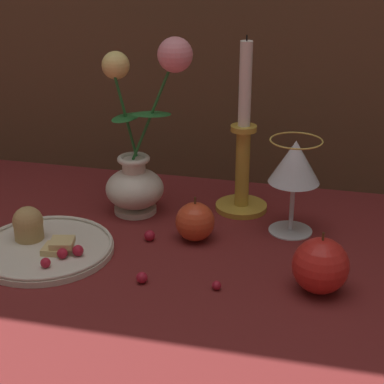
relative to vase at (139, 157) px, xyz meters
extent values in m
plane|color=maroon|center=(0.09, -0.11, -0.11)|extent=(2.40, 2.40, 0.00)
cylinder|color=silver|center=(-0.01, 0.00, -0.10)|extent=(0.08, 0.08, 0.01)
ellipsoid|color=silver|center=(-0.01, 0.00, -0.06)|extent=(0.11, 0.11, 0.07)
cylinder|color=silver|center=(-0.01, 0.00, -0.02)|extent=(0.04, 0.04, 0.03)
torus|color=silver|center=(-0.01, 0.00, -0.01)|extent=(0.06, 0.06, 0.01)
cylinder|color=#23662D|center=(-0.03, 0.01, 0.08)|extent=(0.04, 0.02, 0.17)
ellipsoid|color=#23662D|center=(-0.02, 0.01, 0.07)|extent=(0.05, 0.08, 0.00)
sphere|color=#EFD67A|center=(-0.04, 0.02, 0.16)|extent=(0.05, 0.05, 0.05)
cylinder|color=#23662D|center=(0.03, 0.00, 0.09)|extent=(0.09, 0.01, 0.19)
ellipsoid|color=#23662D|center=(0.03, 0.00, 0.08)|extent=(0.08, 0.05, 0.00)
sphere|color=pink|center=(0.07, 0.00, 0.19)|extent=(0.06, 0.06, 0.06)
cylinder|color=silver|center=(-0.10, -0.19, -0.10)|extent=(0.22, 0.22, 0.01)
torus|color=silver|center=(-0.10, -0.19, -0.10)|extent=(0.22, 0.22, 0.01)
cylinder|color=tan|center=(-0.14, -0.17, -0.08)|extent=(0.05, 0.05, 0.03)
sphere|color=tan|center=(-0.14, -0.17, -0.07)|extent=(0.05, 0.05, 0.05)
cube|color=#DBBC7A|center=(-0.08, -0.20, -0.09)|extent=(0.04, 0.04, 0.01)
cube|color=#DBBC7A|center=(-0.07, -0.19, -0.08)|extent=(0.04, 0.04, 0.01)
sphere|color=#AD192D|center=(-0.07, -0.25, -0.09)|extent=(0.02, 0.02, 0.02)
sphere|color=#AD192D|center=(-0.06, -0.22, -0.09)|extent=(0.02, 0.02, 0.02)
sphere|color=#AD192D|center=(-0.04, -0.20, -0.09)|extent=(0.02, 0.02, 0.02)
cylinder|color=silver|center=(0.28, -0.01, -0.11)|extent=(0.08, 0.08, 0.00)
cylinder|color=silver|center=(0.28, -0.01, -0.06)|extent=(0.01, 0.01, 0.09)
cone|color=silver|center=(0.28, -0.01, 0.02)|extent=(0.09, 0.09, 0.07)
cone|color=#E5CC66|center=(0.28, -0.01, 0.01)|extent=(0.08, 0.08, 0.05)
torus|color=gold|center=(0.28, -0.01, 0.06)|extent=(0.09, 0.09, 0.00)
cylinder|color=gold|center=(0.18, 0.06, -0.10)|extent=(0.10, 0.10, 0.01)
cylinder|color=gold|center=(0.18, 0.06, -0.03)|extent=(0.03, 0.03, 0.14)
cylinder|color=gold|center=(0.18, 0.06, 0.05)|extent=(0.05, 0.05, 0.01)
cylinder|color=white|center=(0.18, 0.06, 0.13)|extent=(0.02, 0.02, 0.15)
cylinder|color=black|center=(0.18, 0.06, 0.21)|extent=(0.00, 0.00, 0.01)
sphere|color=#D14223|center=(0.12, -0.08, -0.08)|extent=(0.07, 0.07, 0.07)
cylinder|color=#4C3319|center=(0.12, -0.08, -0.04)|extent=(0.00, 0.00, 0.01)
sphere|color=red|center=(0.34, -0.20, -0.07)|extent=(0.08, 0.08, 0.08)
cylinder|color=#4C3319|center=(0.34, -0.20, -0.02)|extent=(0.00, 0.00, 0.01)
sphere|color=#AD192D|center=(0.08, -0.24, -0.10)|extent=(0.02, 0.02, 0.02)
sphere|color=#AD192D|center=(0.05, -0.11, -0.10)|extent=(0.02, 0.02, 0.02)
sphere|color=#AD192D|center=(0.19, -0.23, -0.10)|extent=(0.01, 0.01, 0.01)
camera|label=1|loc=(0.35, -1.03, 0.40)|focal=60.00mm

